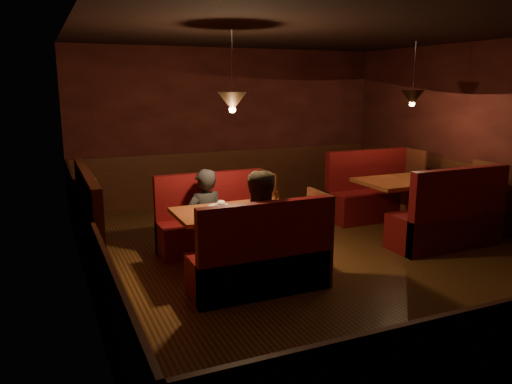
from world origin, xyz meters
name	(u,v)px	position (x,y,z in m)	size (l,w,h in m)	color
room	(307,180)	(-0.28, 0.04, 1.05)	(6.02, 7.02, 2.92)	#3A230B
main_table	(235,223)	(-1.26, 0.08, 0.58)	(1.41, 0.86, 0.99)	brown
main_bench_far	(215,226)	(-1.25, 0.88, 0.34)	(1.55, 0.56, 1.06)	#4A1118
main_bench_near	(263,263)	(-1.25, -0.72, 0.34)	(1.55, 0.56, 1.06)	#4A1118
second_table	(406,193)	(1.73, 0.52, 0.61)	(1.46, 0.93, 0.82)	brown
second_bench_far	(373,197)	(1.77, 1.39, 0.37)	(1.62, 0.60, 1.15)	#4A1118
second_bench_near	(449,222)	(1.77, -0.35, 0.37)	(1.62, 0.60, 1.15)	#4A1118
diner_a	(204,200)	(-1.44, 0.73, 0.76)	(0.55, 0.36, 1.52)	black
diner_b	(265,215)	(-1.16, -0.58, 0.84)	(0.82, 0.64, 1.68)	#3C3523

